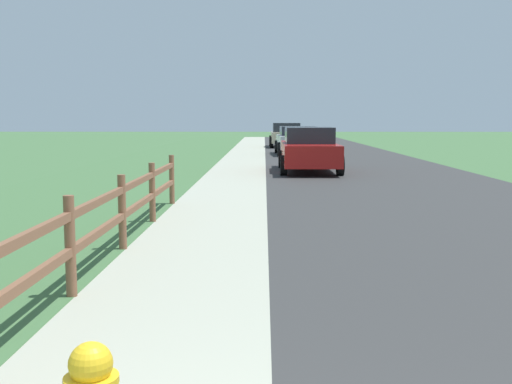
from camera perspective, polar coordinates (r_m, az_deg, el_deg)
The scene contains 8 objects.
ground_plane at distance 26.54m, azimuth 0.88°, elevation 2.87°, with size 120.00×120.00×0.00m, color #426B3D.
road_asphalt at distance 28.76m, azimuth 7.88°, elevation 3.12°, with size 7.00×66.00×0.01m, color #343434.
curb_concrete at distance 28.69m, azimuth -5.13°, elevation 3.15°, with size 6.00×66.00×0.01m, color #ABAE99.
grass_verge at distance 28.88m, azimuth -8.10°, elevation 3.14°, with size 5.00×66.00×0.00m, color #426B3D.
rail_fence at distance 7.65m, azimuth -14.25°, elevation -2.50°, with size 0.11×11.67×1.05m.
parked_suv_red at distance 21.41m, azimuth 4.91°, elevation 3.95°, with size 2.05×5.00×1.53m.
parked_car_silver at distance 31.48m, azimuth 3.85°, elevation 4.81°, with size 2.27×4.49×1.43m.
parked_car_beige at distance 39.90m, azimuth 2.81°, elevation 5.30°, with size 2.16×4.62×1.55m.
Camera 1 is at (-0.06, -1.48, 1.82)m, focal length 43.19 mm.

